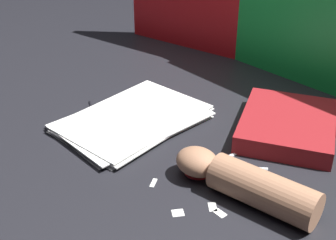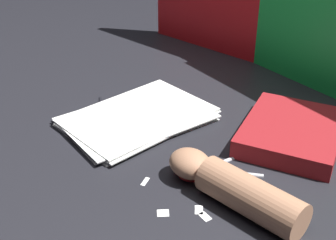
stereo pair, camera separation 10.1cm
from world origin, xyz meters
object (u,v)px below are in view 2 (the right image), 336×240
Objects in this scene: paper_stack at (137,118)px; hand_forearm at (234,188)px; scissors at (203,168)px; book_closed at (292,132)px.

hand_forearm is at bearing -7.46° from paper_stack.
hand_forearm is at bearing -15.48° from scissors.
book_closed is 0.27m from hand_forearm.
paper_stack reaches higher than scissors.
hand_forearm is (0.36, -0.05, 0.03)m from paper_stack.
book_closed is at bearing 78.70° from scissors.
hand_forearm reaches higher than paper_stack.
book_closed is 0.23m from scissors.
paper_stack is at bearing -144.00° from book_closed.
scissors is at bearing 164.52° from hand_forearm.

